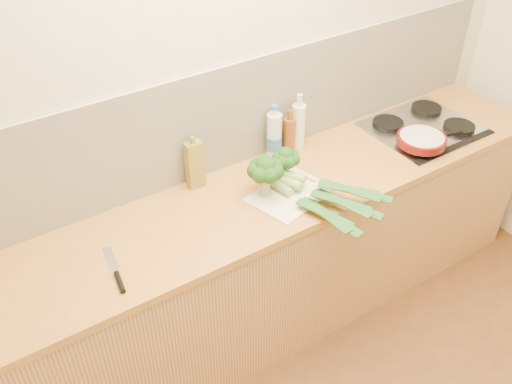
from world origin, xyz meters
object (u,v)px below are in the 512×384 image
gas_hob (424,127)px  chopping_board (290,194)px  chefs_knife (118,277)px  skillet (422,139)px

gas_hob → chopping_board: gas_hob is taller
chopping_board → chefs_knife: size_ratio=1.27×
chopping_board → chefs_knife: 0.88m
chefs_knife → skillet: skillet is taller
gas_hob → chopping_board: size_ratio=1.59×
chopping_board → skillet: size_ratio=0.99×
gas_hob → chefs_knife: (-1.84, -0.13, -0.01)m
gas_hob → skillet: bearing=-141.0°
chopping_board → skillet: bearing=-19.7°
chopping_board → skillet: skillet is taller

